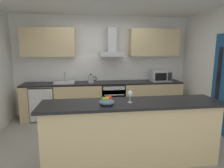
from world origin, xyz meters
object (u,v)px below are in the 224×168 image
Objects in this scene: oven at (113,99)px; sink at (65,82)px; microwave at (160,76)px; kettle at (91,79)px; range_hood at (112,47)px; wine_glass at (130,94)px; refrigerator at (44,102)px; fruit_bowl at (107,101)px.

sink is (-1.21, 0.01, 0.47)m from oven.
microwave is 1.73× the size of kettle.
kettle is at bearing -3.88° from sink.
range_hood is (-1.27, 0.16, 0.74)m from microwave.
wine_glass is at bearing -76.45° from kettle.
oven is 1.33m from range_hood.
sink is 0.69× the size of range_hood.
sink is at bearing 118.26° from wine_glass.
range_hood reaches higher than wine_glass.
sink reaches higher than kettle.
microwave is at bearing -0.48° from refrigerator.
microwave is at bearing 0.18° from kettle.
oven is at bearing 0.09° from refrigerator.
refrigerator is at bearing 121.21° from fruit_bowl.
refrigerator is 2.84m from wine_glass.
oven is at bearing -0.52° from sink.
oven is at bearing -90.00° from range_hood.
refrigerator is 3.08m from microwave.
microwave is 1.00× the size of sink.
wine_glass reaches higher than kettle.
kettle reaches higher than oven.
oven is 1.30m from sink.
kettle is at bearing -163.61° from range_hood.
wine_glass is (-1.31, -2.15, 0.05)m from microwave.
kettle is 0.40× the size of range_hood.
wine_glass is at bearing 10.28° from fruit_bowl.
fruit_bowl is at bearing -58.79° from refrigerator.
kettle reaches higher than refrigerator.
oven reaches higher than refrigerator.
sink is at bearing 176.12° from kettle.
sink is at bearing 179.48° from oven.
sink is 2.49m from wine_glass.
sink reaches higher than oven.
kettle is (0.66, -0.04, 0.08)m from sink.
wine_glass reaches higher than fruit_bowl.
wine_glass is at bearing -90.97° from range_hood.
range_hood reaches higher than fruit_bowl.
sink is 1.49m from range_hood.
microwave reaches higher than oven.
microwave reaches higher than sink.
microwave is at bearing -1.25° from oven.
sink is (-2.49, 0.04, -0.12)m from microwave.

